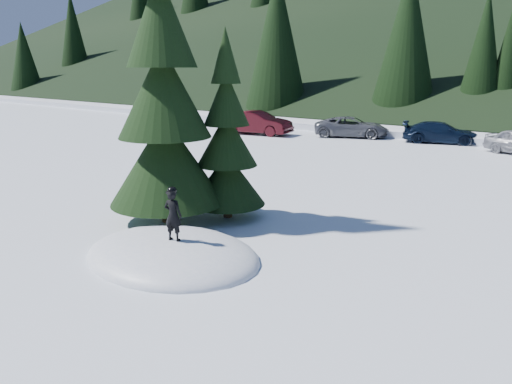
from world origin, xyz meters
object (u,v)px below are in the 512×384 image
Objects in this scene: car_3 at (440,132)px; car_1 at (257,123)px; car_0 at (235,118)px; spruce_short at (227,146)px; child_skier at (173,215)px; car_2 at (352,127)px; spruce_tall at (164,104)px.

car_1 is at bearing 90.04° from car_3.
spruce_short is at bearing -120.36° from car_0.
child_skier is 0.26× the size of car_2.
spruce_short is 18.74m from car_2.
car_3 is (5.25, 1.01, -0.02)m from car_2.
car_1 is at bearing 126.89° from spruce_short.
car_2 is (9.19, 0.81, -0.04)m from car_0.
spruce_short is 1.27× the size of car_3.
car_0 is 4.29m from car_1.
spruce_short is at bearing 161.93° from car_3.
spruce_short is 4.57× the size of child_skier.
car_2 reaches higher than car_3.
child_skier is 22.23m from car_2.
car_0 is at bearing 70.56° from car_2.
car_1 is 11.33m from car_3.
car_0 is at bearing 49.59° from car_1.
child_skier reaches higher than car_2.
spruce_tall is 1.60× the size of spruce_short.
spruce_tall reaches higher than car_0.
spruce_tall reaches higher than spruce_short.
spruce_short is 18.72m from car_1.
spruce_tall is at bearing -160.36° from car_1.
car_0 is 9.23m from car_2.
child_skier is 0.29× the size of car_0.
car_2 is 5.35m from car_3.
car_2 is at bearing -88.10° from child_skier.
child_skier is (2.38, -1.87, -2.25)m from spruce_tall.
child_skier is 22.14m from car_1.
car_2 is at bearing 104.07° from spruce_tall.
car_1 is at bearing 93.12° from car_2.
car_1 is at bearing -72.29° from child_skier.
spruce_tall reaches higher than car_2.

